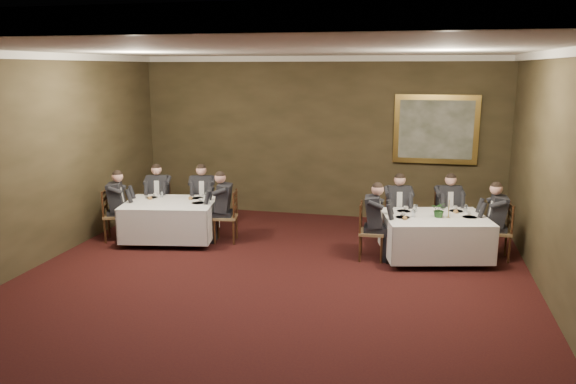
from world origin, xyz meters
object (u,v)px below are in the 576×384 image
at_px(chair_main_endright, 497,243).
at_px(chair_sec_endright, 226,227).
at_px(chair_main_backleft, 397,229).
at_px(diner_main_backleft, 397,217).
at_px(painting, 436,129).
at_px(diner_sec_endleft, 116,214).
at_px(diner_sec_backleft, 159,204).
at_px(table_second, 170,218).
at_px(chair_sec_endleft, 116,226).
at_px(candlestick, 449,208).
at_px(chair_sec_backright, 203,215).
at_px(chair_main_endleft, 370,243).
at_px(diner_main_endleft, 371,231).
at_px(diner_main_backright, 447,217).
at_px(centerpiece, 440,209).
at_px(chair_main_backright, 446,229).
at_px(diner_main_endright, 498,230).
at_px(chair_sec_backleft, 160,214).
at_px(table_main, 434,234).
at_px(diner_sec_endright, 225,215).
at_px(diner_sec_backright, 203,204).

relative_size(chair_main_endright, chair_sec_endright, 1.00).
height_order(chair_main_backleft, chair_sec_endright, same).
bearing_deg(diner_main_backleft, painting, -122.25).
bearing_deg(diner_sec_endleft, diner_sec_backleft, 135.15).
distance_m(chair_main_endright, painting, 3.00).
xyz_separation_m(table_second, chair_sec_endleft, (-1.05, -0.19, -0.17)).
bearing_deg(candlestick, chair_sec_backright, 169.23).
distance_m(chair_sec_backright, diner_sec_endleft, 1.76).
bearing_deg(chair_main_backleft, chair_main_endleft, 56.79).
distance_m(diner_main_endleft, diner_sec_endleft, 4.87).
distance_m(chair_main_backleft, diner_main_backright, 0.96).
xyz_separation_m(diner_main_backleft, chair_sec_endright, (-3.17, -0.61, -0.23)).
distance_m(diner_main_backleft, chair_main_endright, 1.82).
distance_m(chair_main_backleft, centerpiece, 1.25).
distance_m(chair_main_backright, diner_main_endleft, 1.81).
distance_m(diner_main_endright, chair_sec_backleft, 6.57).
height_order(diner_sec_backleft, chair_sec_endleft, diner_sec_backleft).
xyz_separation_m(table_main, centerpiece, (0.06, -0.05, 0.46)).
height_order(table_main, chair_main_endleft, chair_main_endleft).
height_order(chair_main_endleft, candlestick, candlestick).
bearing_deg(diner_sec_backleft, diner_main_backleft, 167.01).
xyz_separation_m(diner_main_backright, diner_main_endright, (0.81, -0.71, 0.00)).
bearing_deg(painting, chair_main_endright, -64.16).
bearing_deg(diner_main_endleft, diner_main_backleft, 155.44).
relative_size(chair_main_backleft, diner_main_endleft, 0.74).
bearing_deg(diner_main_backleft, chair_sec_backright, -13.19).
height_order(table_main, chair_sec_backleft, chair_sec_backleft).
height_order(diner_main_endleft, chair_sec_backright, diner_main_endleft).
bearing_deg(chair_main_backright, diner_sec_endleft, -2.28).
relative_size(chair_main_endright, painting, 0.58).
distance_m(diner_main_backleft, chair_sec_endright, 3.24).
bearing_deg(table_second, chair_sec_backright, 72.62).
distance_m(chair_main_endright, diner_sec_endright, 4.92).
relative_size(chair_main_backright, chair_sec_backright, 1.00).
xyz_separation_m(diner_main_backright, diner_main_endleft, (-1.31, -1.22, 0.00)).
distance_m(centerpiece, candlestick, 0.15).
xyz_separation_m(chair_sec_endright, chair_sec_endleft, (-2.11, -0.38, 0.00)).
bearing_deg(diner_sec_backleft, diner_main_endleft, 154.25).
relative_size(chair_main_endright, diner_sec_backright, 0.74).
relative_size(candlestick, painting, 0.27).
xyz_separation_m(centerpiece, painting, (-0.06, 2.51, 1.08)).
relative_size(table_second, diner_main_endleft, 1.41).
xyz_separation_m(centerpiece, candlestick, (0.15, 0.02, 0.02)).
bearing_deg(chair_main_endright, chair_main_endleft, 102.61).
height_order(diner_main_backleft, chair_main_endleft, diner_main_backleft).
xyz_separation_m(diner_main_backleft, diner_sec_endleft, (-5.27, -0.99, 0.00)).
bearing_deg(painting, diner_sec_backleft, -162.27).
relative_size(diner_sec_endleft, candlestick, 2.94).
bearing_deg(chair_main_backright, centerpiece, 66.24).
height_order(chair_main_backleft, diner_sec_endleft, diner_sec_endleft).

